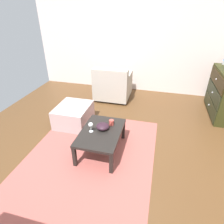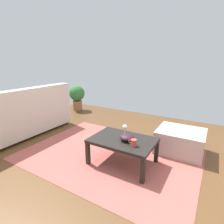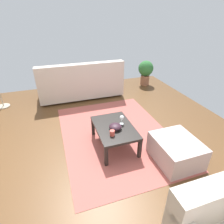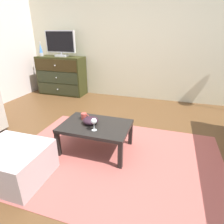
# 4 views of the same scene
# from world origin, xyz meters

# --- Properties ---
(ground_plane) EXTENTS (6.00, 5.12, 0.05)m
(ground_plane) POSITION_xyz_m (0.00, 0.00, -0.03)
(ground_plane) COLOR #54371E
(area_rug) EXTENTS (2.60, 1.90, 0.01)m
(area_rug) POSITION_xyz_m (0.20, -0.20, 0.00)
(area_rug) COLOR #9F4F48
(area_rug) RESTS_ON ground_plane
(coffee_table) EXTENTS (0.87, 0.60, 0.37)m
(coffee_table) POSITION_xyz_m (-0.08, -0.07, 0.33)
(coffee_table) COLOR black
(coffee_table) RESTS_ON ground_plane
(wine_glass) EXTENTS (0.07, 0.07, 0.16)m
(wine_glass) POSITION_xyz_m (-0.04, -0.22, 0.49)
(wine_glass) COLOR silver
(wine_glass) RESTS_ON coffee_table
(mug) EXTENTS (0.11, 0.08, 0.08)m
(mug) POSITION_xyz_m (-0.29, 0.03, 0.41)
(mug) COLOR #B24138
(mug) RESTS_ON coffee_table
(bowl_decorative) EXTENTS (0.20, 0.20, 0.09)m
(bowl_decorative) POSITION_xyz_m (-0.15, -0.07, 0.42)
(bowl_decorative) COLOR black
(bowl_decorative) RESTS_ON coffee_table
(couch_large) EXTENTS (0.85, 2.08, 0.93)m
(couch_large) POSITION_xyz_m (2.08, 0.08, 0.35)
(couch_large) COLOR #332319
(couch_large) RESTS_ON ground_plane
(ottoman) EXTENTS (0.70, 0.61, 0.37)m
(ottoman) POSITION_xyz_m (-0.72, -0.83, 0.18)
(ottoman) COLOR #AE9A99
(ottoman) RESTS_ON ground_plane
(potted_plant) EXTENTS (0.44, 0.44, 0.72)m
(potted_plant) POSITION_xyz_m (2.35, -1.91, 0.43)
(potted_plant) COLOR brown
(potted_plant) RESTS_ON ground_plane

